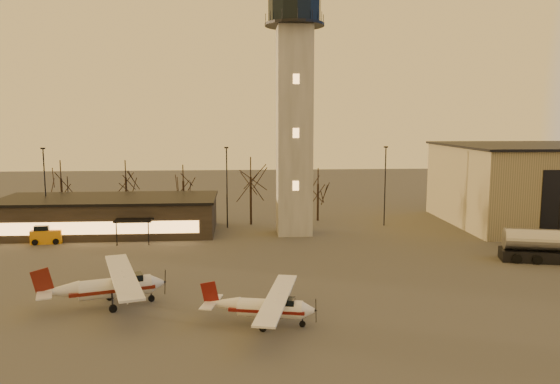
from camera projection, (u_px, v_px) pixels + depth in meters
name	position (u px, v px, depth m)	size (l,w,h in m)	color
ground	(339.00, 331.00, 35.46)	(220.00, 220.00, 0.00)	#413E3C
control_tower	(294.00, 95.00, 62.88)	(6.80, 6.80, 32.60)	gray
terminal	(109.00, 215.00, 65.19)	(25.40, 12.20, 4.30)	black
light_poles	(297.00, 187.00, 65.39)	(58.50, 12.25, 10.14)	black
tree_row	(185.00, 177.00, 72.36)	(37.20, 9.20, 8.80)	black
cessna_front	(272.00, 311.00, 36.22)	(8.27, 10.38, 2.86)	white
cessna_rear	(118.00, 290.00, 40.02)	(9.86, 12.15, 3.38)	silver
fuel_truck	(548.00, 249.00, 52.20)	(8.88, 4.57, 3.17)	black
service_cart	(46.00, 236.00, 60.04)	(3.39, 2.37, 2.04)	orange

